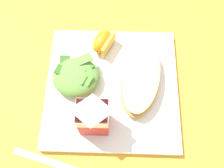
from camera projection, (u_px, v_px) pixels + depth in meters
ground at (112, 89)px, 0.57m from camera, size 3.00×3.00×0.00m
white_plate at (112, 87)px, 0.56m from camera, size 0.28×0.28×0.02m
cheesy_pizza_bread at (141, 79)px, 0.54m from camera, size 0.11×0.18×0.04m
green_salad_pile at (76, 77)px, 0.54m from camera, size 0.10×0.10×0.04m
milk_carton at (93, 116)px, 0.47m from camera, size 0.06×0.05×0.11m
orange_wedge_front at (103, 42)px, 0.58m from camera, size 0.06×0.07×0.04m
metal_fork at (66, 167)px, 0.50m from camera, size 0.19×0.07×0.01m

